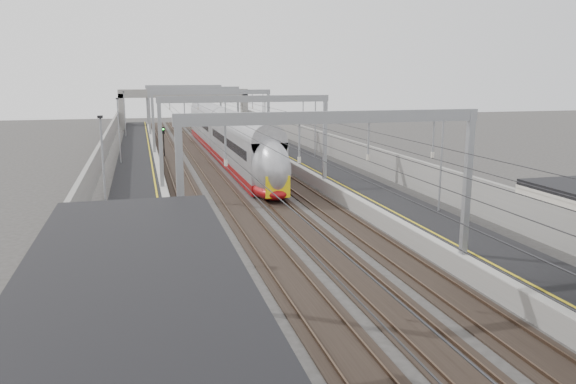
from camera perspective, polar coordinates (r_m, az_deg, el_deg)
platform_left at (r=45.49m, az=-14.89°, el=0.50°), size 4.00×120.00×1.00m
platform_right at (r=48.12m, az=4.51°, el=1.45°), size 4.00×120.00×1.00m
tracks at (r=46.22m, az=-4.91°, el=0.46°), size 11.40×140.00×0.20m
overhead_line at (r=51.96m, az=-6.30°, el=8.44°), size 13.00×140.00×6.60m
overbridge at (r=100.06m, az=-10.49°, el=9.33°), size 22.00×2.20×6.90m
wall_left at (r=45.43m, az=-19.00°, el=1.66°), size 0.30×120.00×3.20m
wall_right at (r=49.08m, az=8.06°, el=2.88°), size 0.30×120.00×3.20m
train at (r=62.62m, az=-6.27°, el=5.33°), size 2.82×51.42×4.46m
signal_green at (r=64.57m, az=-12.54°, el=5.52°), size 0.32×0.32×3.48m
signal_red_near at (r=69.61m, az=-5.73°, el=6.16°), size 0.32×0.32×3.48m
signal_red_far at (r=75.03m, az=-4.69°, el=6.57°), size 0.32×0.32×3.48m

